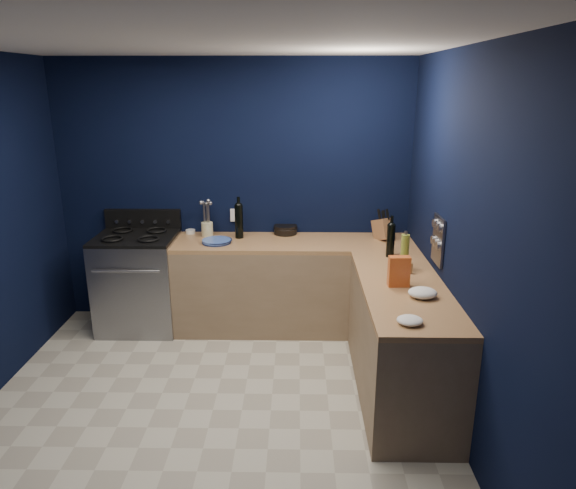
{
  "coord_description": "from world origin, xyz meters",
  "views": [
    {
      "loc": [
        0.62,
        -3.4,
        2.36
      ],
      "look_at": [
        0.55,
        1.0,
        1.0
      ],
      "focal_mm": 32.73,
      "sensor_mm": 36.0,
      "label": 1
    }
  ],
  "objects_px": {
    "gas_range": "(139,283)",
    "knife_block": "(382,229)",
    "crouton_bag": "(399,271)",
    "plate_stack": "(217,241)",
    "utensil_crock": "(207,229)"
  },
  "relations": [
    {
      "from": "gas_range",
      "to": "crouton_bag",
      "type": "bearing_deg",
      "value": -26.08
    },
    {
      "from": "utensil_crock",
      "to": "knife_block",
      "type": "xyz_separation_m",
      "value": [
        1.72,
        -0.07,
        0.03
      ]
    },
    {
      "from": "knife_block",
      "to": "gas_range",
      "type": "bearing_deg",
      "value": 151.17
    },
    {
      "from": "knife_block",
      "to": "crouton_bag",
      "type": "relative_size",
      "value": 0.86
    },
    {
      "from": "gas_range",
      "to": "crouton_bag",
      "type": "height_order",
      "value": "crouton_bag"
    },
    {
      "from": "plate_stack",
      "to": "crouton_bag",
      "type": "height_order",
      "value": "crouton_bag"
    },
    {
      "from": "utensil_crock",
      "to": "crouton_bag",
      "type": "bearing_deg",
      "value": -38.3
    },
    {
      "from": "plate_stack",
      "to": "crouton_bag",
      "type": "bearing_deg",
      "value": -35.18
    },
    {
      "from": "gas_range",
      "to": "knife_block",
      "type": "xyz_separation_m",
      "value": [
        2.39,
        0.1,
        0.54
      ]
    },
    {
      "from": "gas_range",
      "to": "utensil_crock",
      "type": "xyz_separation_m",
      "value": [
        0.67,
        0.17,
        0.51
      ]
    },
    {
      "from": "crouton_bag",
      "to": "gas_range",
      "type": "bearing_deg",
      "value": 151.72
    },
    {
      "from": "gas_range",
      "to": "knife_block",
      "type": "distance_m",
      "value": 2.45
    },
    {
      "from": "plate_stack",
      "to": "knife_block",
      "type": "height_order",
      "value": "knife_block"
    },
    {
      "from": "utensil_crock",
      "to": "crouton_bag",
      "type": "relative_size",
      "value": 0.61
    },
    {
      "from": "gas_range",
      "to": "plate_stack",
      "type": "relative_size",
      "value": 3.37
    }
  ]
}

